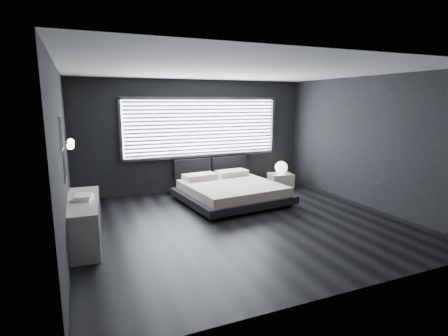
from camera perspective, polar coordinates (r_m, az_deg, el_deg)
name	(u,v)px	position (r m, az deg, el deg)	size (l,w,h in m)	color
room	(242,149)	(6.43, 2.95, 3.06)	(6.04, 6.00, 2.80)	black
window	(203,127)	(8.96, -3.43, 6.63)	(4.14, 0.09, 1.52)	white
headboard	(211,167)	(9.11, -2.18, 0.10)	(1.96, 0.16, 0.52)	black
sconce_near	(70,146)	(5.82, -23.80, 3.31)	(0.18, 0.11, 0.11)	silver
sconce_far	(71,142)	(6.42, -23.75, 3.93)	(0.18, 0.11, 0.11)	silver
wall_art_upper	(61,133)	(5.20, -25.09, 5.18)	(0.01, 0.48, 0.48)	#47474C
wall_art_lower	(64,164)	(5.51, -24.62, 0.54)	(0.01, 0.48, 0.48)	#47474C
bed	(231,191)	(7.98, 1.16, -3.71)	(2.38, 2.29, 0.56)	black
nightstand	(281,180)	(9.55, 9.21, -1.94)	(0.60, 0.50, 0.35)	silver
orb_lamp	(281,167)	(9.50, 9.32, 0.09)	(0.33, 0.33, 0.33)	white
dresser	(84,221)	(6.17, -21.92, -8.02)	(0.61, 1.82, 0.72)	silver
book_stack	(83,197)	(6.07, -22.06, -4.45)	(0.37, 0.43, 0.08)	white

